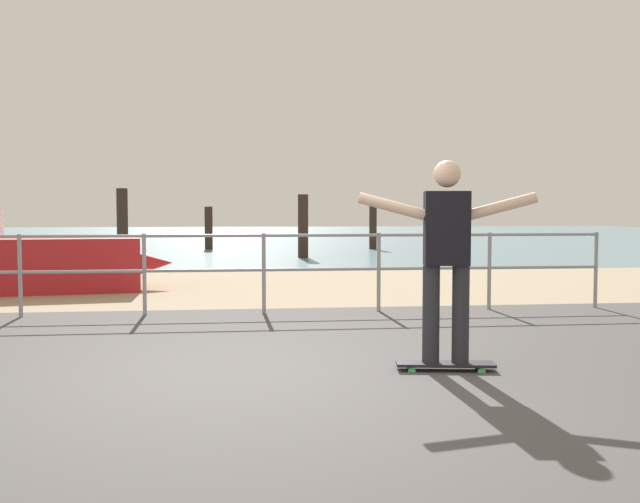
# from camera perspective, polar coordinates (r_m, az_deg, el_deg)

# --- Properties ---
(ground_plane) EXTENTS (24.00, 10.00, 0.04)m
(ground_plane) POSITION_cam_1_polar(r_m,az_deg,el_deg) (4.45, -6.27, -13.91)
(ground_plane) COLOR #474444
(ground_plane) RESTS_ON ground
(beach_strip) EXTENTS (24.00, 6.00, 0.04)m
(beach_strip) POSITION_cam_1_polar(r_m,az_deg,el_deg) (12.32, -6.51, -2.92)
(beach_strip) COLOR tan
(beach_strip) RESTS_ON ground
(sea_surface) EXTENTS (72.00, 50.00, 0.04)m
(sea_surface) POSITION_cam_1_polar(r_m,az_deg,el_deg) (40.27, -6.59, 1.31)
(sea_surface) COLOR slate
(sea_surface) RESTS_ON ground
(railing_fence) EXTENTS (12.08, 0.05, 1.05)m
(railing_fence) POSITION_cam_1_polar(r_m,az_deg,el_deg) (8.96, -14.33, -0.83)
(railing_fence) COLOR gray
(railing_fence) RESTS_ON ground
(sailboat) EXTENTS (5.06, 2.06, 4.46)m
(sailboat) POSITION_cam_1_polar(r_m,az_deg,el_deg) (12.30, -24.22, -0.77)
(sailboat) COLOR #B21E23
(sailboat) RESTS_ON ground
(skateboard) EXTENTS (0.82, 0.32, 0.08)m
(skateboard) POSITION_cam_1_polar(r_m,az_deg,el_deg) (5.82, 10.31, -9.17)
(skateboard) COLOR black
(skateboard) RESTS_ON ground
(skateboarder) EXTENTS (1.44, 0.31, 1.65)m
(skateboarder) POSITION_cam_1_polar(r_m,az_deg,el_deg) (5.69, 10.41, 0.22)
(skateboarder) COLOR #26262B
(skateboarder) RESTS_ON skateboard
(groyne_post_0) EXTENTS (0.38, 0.38, 2.16)m
(groyne_post_0) POSITION_cam_1_polar(r_m,az_deg,el_deg) (24.78, -16.03, 2.55)
(groyne_post_0) COLOR #332319
(groyne_post_0) RESTS_ON ground
(groyne_post_1) EXTENTS (0.28, 0.28, 1.54)m
(groyne_post_1) POSITION_cam_1_polar(r_m,az_deg,el_deg) (24.93, -9.19, 1.91)
(groyne_post_1) COLOR #332319
(groyne_post_1) RESTS_ON ground
(groyne_post_2) EXTENTS (0.30, 0.30, 1.85)m
(groyne_post_2) POSITION_cam_1_polar(r_m,az_deg,el_deg) (19.92, -1.41, 2.09)
(groyne_post_2) COLOR #332319
(groyne_post_2) RESTS_ON ground
(groyne_post_3) EXTENTS (0.27, 0.27, 1.70)m
(groyne_post_3) POSITION_cam_1_polar(r_m,az_deg,el_deg) (24.78, 4.40, 2.13)
(groyne_post_3) COLOR #332319
(groyne_post_3) RESTS_ON ground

